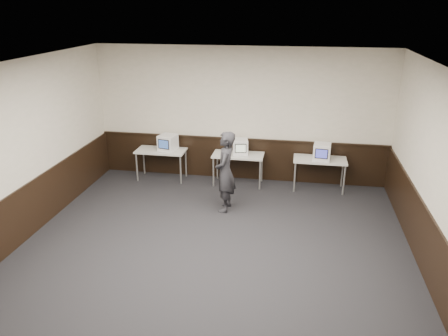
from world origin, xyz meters
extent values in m
plane|color=black|center=(0.00, 0.00, 0.00)|extent=(8.00, 8.00, 0.00)
plane|color=white|center=(0.00, 0.00, 3.20)|extent=(8.00, 8.00, 0.00)
plane|color=beige|center=(0.00, 4.00, 1.60)|extent=(7.00, 0.00, 7.00)
plane|color=beige|center=(-3.50, 0.00, 1.60)|extent=(0.00, 8.00, 8.00)
cube|color=black|center=(0.00, 3.98, 0.50)|extent=(6.98, 0.04, 1.00)
cube|color=black|center=(-3.48, 0.00, 0.50)|extent=(0.04, 7.98, 1.00)
cube|color=black|center=(3.48, 0.00, 0.50)|extent=(0.04, 7.98, 1.00)
cube|color=black|center=(0.00, 3.96, 1.02)|extent=(6.98, 0.06, 0.04)
cube|color=silver|center=(-1.90, 3.60, 0.73)|extent=(1.20, 0.60, 0.04)
cylinder|color=#999999|center=(-2.45, 3.35, 0.35)|extent=(0.04, 0.04, 0.71)
cylinder|color=#999999|center=(-1.35, 3.35, 0.35)|extent=(0.04, 0.04, 0.71)
cylinder|color=#999999|center=(-2.45, 3.85, 0.35)|extent=(0.04, 0.04, 0.71)
cylinder|color=#999999|center=(-1.35, 3.85, 0.35)|extent=(0.04, 0.04, 0.71)
cube|color=silver|center=(0.00, 3.60, 0.73)|extent=(1.20, 0.60, 0.04)
cylinder|color=#999999|center=(-0.55, 3.35, 0.35)|extent=(0.04, 0.04, 0.71)
cylinder|color=#999999|center=(0.55, 3.35, 0.35)|extent=(0.04, 0.04, 0.71)
cylinder|color=#999999|center=(-0.55, 3.85, 0.35)|extent=(0.04, 0.04, 0.71)
cylinder|color=#999999|center=(0.55, 3.85, 0.35)|extent=(0.04, 0.04, 0.71)
cube|color=silver|center=(1.90, 3.60, 0.73)|extent=(1.20, 0.60, 0.04)
cylinder|color=#999999|center=(1.35, 3.35, 0.35)|extent=(0.04, 0.04, 0.71)
cylinder|color=#999999|center=(2.45, 3.35, 0.35)|extent=(0.04, 0.04, 0.71)
cylinder|color=#999999|center=(1.35, 3.85, 0.35)|extent=(0.04, 0.04, 0.71)
cylinder|color=#999999|center=(2.45, 3.85, 0.35)|extent=(0.04, 0.04, 0.71)
cube|color=white|center=(-1.72, 3.60, 0.94)|extent=(0.47, 0.48, 0.39)
cube|color=black|center=(-1.76, 3.40, 0.96)|extent=(0.29, 0.08, 0.23)
cube|color=#325193|center=(-1.76, 3.39, 0.96)|extent=(0.25, 0.06, 0.19)
cube|color=white|center=(0.04, 3.65, 0.93)|extent=(0.41, 0.43, 0.35)
cube|color=black|center=(0.08, 3.47, 0.94)|extent=(0.26, 0.06, 0.21)
cube|color=#B0BBA4|center=(0.08, 3.46, 0.94)|extent=(0.23, 0.04, 0.18)
cube|color=white|center=(1.92, 3.55, 0.94)|extent=(0.41, 0.43, 0.38)
cube|color=black|center=(1.91, 3.35, 0.96)|extent=(0.28, 0.04, 0.23)
cube|color=#3E43B9|center=(1.91, 3.34, 0.96)|extent=(0.25, 0.03, 0.19)
imported|color=#25252A|center=(-0.06, 2.15, 0.85)|extent=(0.42, 0.63, 1.71)
camera|label=1|loc=(1.34, -6.06, 4.10)|focal=35.00mm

